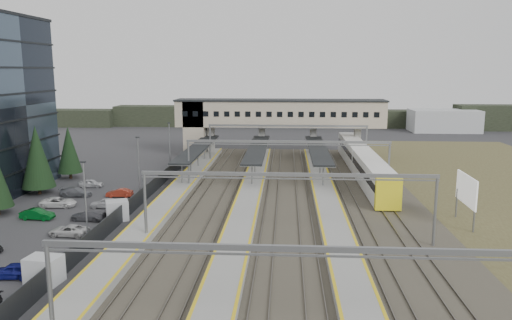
# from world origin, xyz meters

# --- Properties ---
(ground) EXTENTS (220.00, 220.00, 0.00)m
(ground) POSITION_xyz_m (0.00, 0.00, 0.00)
(ground) COLOR #2B2B2D
(ground) RESTS_ON ground
(car_park) EXTENTS (10.39, 43.97, 1.28)m
(car_park) POSITION_xyz_m (-14.05, -6.41, 0.60)
(car_park) COLOR #9C9DA1
(car_park) RESTS_ON ground
(lampposts) EXTENTS (0.50, 53.25, 8.07)m
(lampposts) POSITION_xyz_m (-8.00, 1.25, 4.34)
(lampposts) COLOR gray
(lampposts) RESTS_ON ground
(fence) EXTENTS (0.08, 90.00, 2.00)m
(fence) POSITION_xyz_m (-6.50, 5.00, 1.00)
(fence) COLOR #26282B
(fence) RESTS_ON ground
(relay_cabin_near) EXTENTS (2.87, 2.26, 2.20)m
(relay_cabin_near) POSITION_xyz_m (-7.45, -18.14, 1.10)
(relay_cabin_near) COLOR #AAAEB0
(relay_cabin_near) RESTS_ON ground
(relay_cabin_far) EXTENTS (3.02, 2.80, 2.22)m
(relay_cabin_far) POSITION_xyz_m (-7.31, -1.06, 1.11)
(relay_cabin_far) COLOR #AAAEB0
(relay_cabin_far) RESTS_ON ground
(rail_corridor) EXTENTS (34.00, 90.00, 0.92)m
(rail_corridor) POSITION_xyz_m (9.34, 5.00, 0.29)
(rail_corridor) COLOR #312D27
(rail_corridor) RESTS_ON ground
(canopies) EXTENTS (23.10, 30.00, 3.28)m
(canopies) POSITION_xyz_m (7.00, 27.00, 3.92)
(canopies) COLOR black
(canopies) RESTS_ON ground
(footbridge) EXTENTS (40.40, 6.40, 11.20)m
(footbridge) POSITION_xyz_m (7.70, 42.00, 7.93)
(footbridge) COLOR tan
(footbridge) RESTS_ON ground
(gantries) EXTENTS (28.40, 62.28, 7.17)m
(gantries) POSITION_xyz_m (12.00, 3.00, 6.00)
(gantries) COLOR gray
(gantries) RESTS_ON ground
(train) EXTENTS (3.14, 43.67, 3.95)m
(train) POSITION_xyz_m (24.00, 25.07, 2.25)
(train) COLOR white
(train) RESTS_ON ground
(billboard) EXTENTS (0.30, 6.49, 5.60)m
(billboard) POSITION_xyz_m (31.47, -0.49, 3.80)
(billboard) COLOR gray
(billboard) RESTS_ON ground
(treeline_far) EXTENTS (170.00, 19.00, 7.00)m
(treeline_far) POSITION_xyz_m (23.81, 92.28, 2.95)
(treeline_far) COLOR black
(treeline_far) RESTS_ON ground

